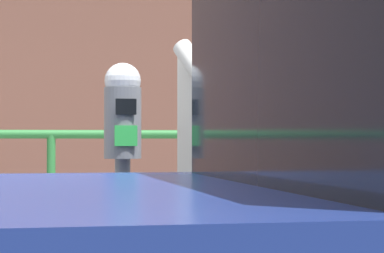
{
  "coord_description": "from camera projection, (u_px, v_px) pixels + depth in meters",
  "views": [
    {
      "loc": [
        -0.16,
        -3.23,
        1.24
      ],
      "look_at": [
        0.59,
        0.49,
        1.3
      ],
      "focal_mm": 76.98,
      "sensor_mm": 36.0,
      "label": 1
    }
  ],
  "objects": [
    {
      "name": "parking_meter",
      "position": [
        123.0,
        152.0,
        3.67
      ],
      "size": [
        0.17,
        0.18,
        1.43
      ],
      "rotation": [
        0.0,
        0.0,
        3.19
      ],
      "color": "slate",
      "rests_on": "sidewalk_curb"
    },
    {
      "name": "pedestrian_at_meter",
      "position": [
        228.0,
        158.0,
        4.0
      ],
      "size": [
        0.58,
        0.74,
        1.73
      ],
      "rotation": [
        0.0,
        0.0,
        -2.64
      ],
      "color": "#1E233F",
      "rests_on": "sidewalk_curb"
    },
    {
      "name": "background_railing",
      "position": [
        51.0,
        178.0,
        5.67
      ],
      "size": [
        24.06,
        0.06,
        1.15
      ],
      "color": "#2D7A38",
      "rests_on": "sidewalk_curb"
    },
    {
      "name": "backdrop_wall",
      "position": [
        45.0,
        81.0,
        7.96
      ],
      "size": [
        32.0,
        0.5,
        3.61
      ],
      "primitive_type": "cube",
      "color": "brown",
      "rests_on": "ground"
    }
  ]
}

